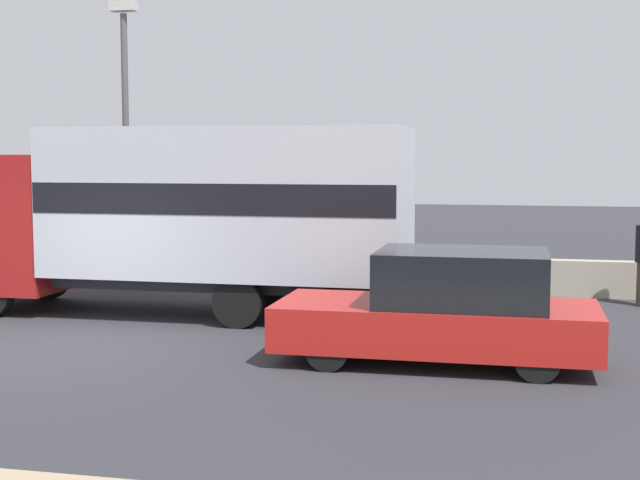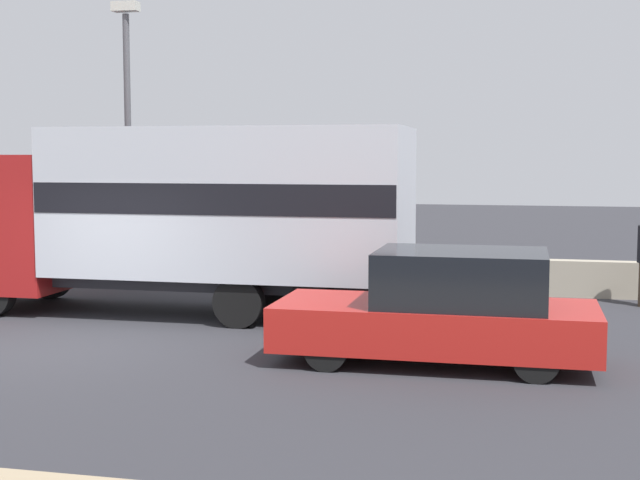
% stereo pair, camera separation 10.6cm
% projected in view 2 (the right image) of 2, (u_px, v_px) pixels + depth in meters
% --- Properties ---
extents(ground_plane, '(80.00, 80.00, 0.00)m').
position_uv_depth(ground_plane, '(59.00, 347.00, 13.37)').
color(ground_plane, '#2D2D33').
extents(stone_wall_backdrop, '(60.00, 0.35, 0.75)m').
position_uv_depth(stone_wall_backdrop, '(212.00, 268.00, 19.87)').
color(stone_wall_backdrop, '#A39984').
rests_on(stone_wall_backdrop, ground_plane).
extents(street_lamp, '(0.56, 0.28, 6.10)m').
position_uv_depth(street_lamp, '(128.00, 122.00, 19.02)').
color(street_lamp, '#4C4C51').
rests_on(street_lamp, ground_plane).
extents(box_truck, '(8.35, 2.44, 3.36)m').
position_uv_depth(box_truck, '(188.00, 209.00, 16.01)').
color(box_truck, maroon).
rests_on(box_truck, ground_plane).
extents(car_hatchback, '(4.41, 1.83, 1.58)m').
position_uv_depth(car_hatchback, '(444.00, 309.00, 12.29)').
color(car_hatchback, '#B21E19').
rests_on(car_hatchback, ground_plane).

